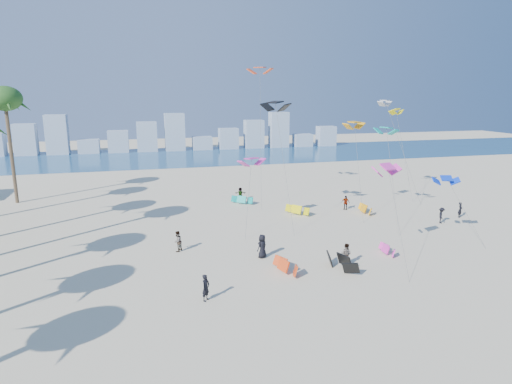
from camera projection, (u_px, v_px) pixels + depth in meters
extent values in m
plane|color=beige|center=(279.00, 343.00, 23.18)|extent=(220.00, 220.00, 0.00)
plane|color=navy|center=(173.00, 157.00, 91.06)|extent=(220.00, 220.00, 0.00)
imported|color=black|center=(206.00, 288.00, 27.74)|extent=(0.74, 0.75, 1.75)
imported|color=gray|center=(346.00, 254.00, 33.49)|extent=(1.05, 1.07, 1.73)
imported|color=black|center=(262.00, 246.00, 34.98)|extent=(1.12, 1.02, 1.92)
imported|color=gray|center=(345.00, 203.00, 49.52)|extent=(0.97, 0.90, 1.61)
imported|color=black|center=(441.00, 215.00, 44.34)|extent=(1.07, 1.20, 1.61)
imported|color=gray|center=(240.00, 194.00, 54.05)|extent=(1.51, 0.79, 1.56)
imported|color=black|center=(460.00, 210.00, 46.40)|extent=(0.71, 0.65, 1.64)
imported|color=gray|center=(177.00, 241.00, 36.39)|extent=(1.05, 1.07, 1.74)
cylinder|color=#595959|center=(248.00, 198.00, 40.74)|extent=(1.62, 3.84, 6.78)
cylinder|color=#595959|center=(392.00, 179.00, 42.47)|extent=(1.43, 5.73, 9.45)
cylinder|color=#595959|center=(359.00, 172.00, 44.96)|extent=(0.02, 3.06, 9.95)
cylinder|color=#595959|center=(285.00, 168.00, 41.37)|extent=(0.58, 4.56, 12.01)
cylinder|color=#595959|center=(403.00, 152.00, 52.40)|extent=(2.85, 4.74, 12.00)
cylinder|color=#595959|center=(466.00, 213.00, 37.23)|extent=(2.84, 2.26, 5.82)
cylinder|color=#595959|center=(261.00, 137.00, 50.52)|extent=(1.21, 5.10, 15.79)
cylinder|color=#595959|center=(404.00, 156.00, 53.38)|extent=(0.88, 3.73, 10.88)
cylinder|color=#595959|center=(398.00, 223.00, 31.58)|extent=(0.05, 3.76, 7.56)
cylinder|color=brown|center=(11.00, 152.00, 51.44)|extent=(0.40, 0.40, 12.25)
ellipsoid|color=#29551E|center=(5.00, 98.00, 50.09)|extent=(3.80, 3.80, 2.85)
cube|color=#9EADBF|center=(26.00, 140.00, 92.36)|extent=(4.40, 3.00, 6.60)
cube|color=#9EADBF|center=(57.00, 135.00, 93.71)|extent=(4.40, 3.00, 8.40)
cube|color=#9EADBF|center=(89.00, 146.00, 95.86)|extent=(4.40, 3.00, 3.00)
cube|color=#9EADBF|center=(118.00, 141.00, 97.21)|extent=(4.40, 3.00, 4.80)
cube|color=#9EADBF|center=(147.00, 137.00, 98.57)|extent=(4.40, 3.00, 6.60)
cube|color=#9EADBF|center=(175.00, 132.00, 99.92)|extent=(4.40, 3.00, 8.40)
cube|color=#9EADBF|center=(202.00, 143.00, 102.07)|extent=(4.40, 3.00, 3.00)
cube|color=#9EADBF|center=(228.00, 138.00, 103.42)|extent=(4.40, 3.00, 4.80)
cube|color=#9EADBF|center=(254.00, 134.00, 104.77)|extent=(4.40, 3.00, 6.60)
cube|color=#9EADBF|center=(279.00, 130.00, 106.12)|extent=(4.40, 3.00, 8.40)
cube|color=#9EADBF|center=(303.00, 140.00, 108.27)|extent=(4.40, 3.00, 3.00)
cube|color=#9EADBF|center=(326.00, 136.00, 109.62)|extent=(4.40, 3.00, 4.80)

